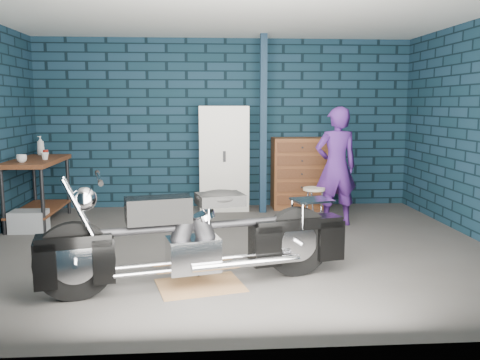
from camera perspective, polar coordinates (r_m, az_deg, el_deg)
The scene contains 15 objects.
ground at distance 6.00m, azimuth -0.56°, elevation -7.60°, with size 6.00×6.00×0.00m, color #44413F.
room_walls at distance 6.32m, azimuth -0.90°, elevation 10.68°, with size 6.02×5.01×2.71m.
support_post at distance 7.76m, azimuth 2.62°, elevation 6.19°, with size 0.10×0.10×2.70m, color #122639.
workbench at distance 7.66m, azimuth -21.72°, elevation -1.18°, with size 0.60×1.40×0.91m, color brown.
drip_mat at distance 4.81m, azimuth -4.48°, elevation -11.70°, with size 0.77×0.58×0.01m, color brown.
motorcycle at distance 4.66m, azimuth -4.56°, elevation -5.54°, with size 2.43×0.66×1.07m, color black, non-canonical shape.
person at distance 7.09m, azimuth 10.73°, elevation 1.49°, with size 0.60×0.39×1.63m, color #421C6B.
storage_bin at distance 7.24m, azimuth -22.62°, elevation -4.30°, with size 0.45×0.32×0.28m, color #93969B.
locker at distance 8.03m, azimuth -1.84°, elevation 2.47°, with size 0.76×0.55×1.64m, color silver.
tool_chest at distance 8.20m, azimuth 6.64°, elevation 0.77°, with size 0.85×0.47×1.13m, color brown.
shop_stool at distance 7.00m, azimuth 8.27°, elevation -3.05°, with size 0.30×0.30×0.54m, color #C2B193, non-canonical shape.
cup_a at distance 7.21m, azimuth -23.32°, elevation 2.23°, with size 0.13×0.13×0.10m, color #C2B193.
cup_b at distance 7.46m, azimuth -21.05°, elevation 2.52°, with size 0.10×0.10×0.10m, color #C2B193.
mug_red at distance 7.86m, azimuth -20.98°, elevation 2.81°, with size 0.07×0.07×0.10m, color maroon.
bottle at distance 8.16m, azimuth -21.48°, elevation 3.63°, with size 0.11×0.11×0.29m, color #93969B.
Camera 1 is at (-0.35, -5.75, 1.67)m, focal length 38.00 mm.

